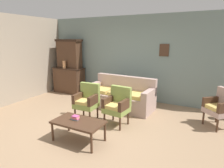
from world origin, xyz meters
The scene contains 11 objects.
ground_plane centered at (0.00, 0.00, 0.00)m, with size 7.68×7.68×0.00m, color #997A5B.
wall_back_with_decor centered at (0.00, 2.63, 1.35)m, with size 6.40×0.09×2.70m.
side_cabinet centered at (-2.49, 2.25, 0.47)m, with size 1.16×0.55×0.93m.
cabinet_upper_hutch centered at (-2.49, 2.33, 1.45)m, with size 0.99×0.38×1.03m.
vase_on_cabinet centered at (-2.52, 2.07, 1.07)m, with size 0.11×0.11×0.27m, color tan.
floral_couch centered at (-0.06, 1.65, 0.33)m, with size 1.96×0.92×0.90m.
armchair_row_middle centered at (-0.46, 0.51, 0.50)m, with size 0.55×0.52×0.90m.
armchair_near_couch_end centered at (0.36, 0.56, 0.50)m, with size 0.56×0.54×0.90m.
wingback_chair_by_fireplace centered at (2.48, 1.53, 0.50)m, with size 0.71×0.71×0.90m.
coffee_table centered at (0.01, -0.47, 0.38)m, with size 1.00×0.56×0.42m.
book_stack_on_table centered at (-0.08, -0.45, 0.46)m, with size 0.16×0.11×0.08m.
Camera 1 is at (2.20, -3.23, 2.00)m, focal length 30.74 mm.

